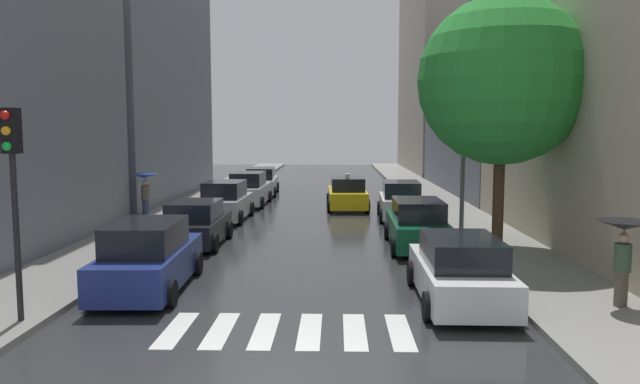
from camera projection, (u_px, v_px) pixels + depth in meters
ground_plane at (319, 202)px, 33.30m from camera, size 28.00×72.00×0.04m
sidewalk_left at (204, 200)px, 33.47m from camera, size 3.00×72.00×0.15m
sidewalk_right at (435, 201)px, 33.11m from camera, size 3.00×72.00×0.15m
crosswalk_stripes at (287, 331)px, 11.91m from camera, size 4.95×2.20×0.01m
building_left_mid at (128, 2)px, 33.96m from camera, size 6.00×16.56×22.60m
building_right_mid at (495, 107)px, 37.65m from camera, size 6.00×18.25×10.87m
building_right_far at (441, 52)px, 57.12m from camera, size 6.00×19.90×22.95m
parked_car_left_nearest at (149, 258)px, 14.87m from camera, size 2.12×4.69×1.77m
parked_car_left_second at (196, 224)px, 20.70m from camera, size 2.01×4.08×1.57m
parked_car_left_third at (225, 202)px, 26.48m from camera, size 2.10×4.33×1.76m
parked_car_left_fourth at (249, 190)px, 31.76m from camera, size 2.08×4.53×1.78m
parked_car_left_fifth at (261, 182)px, 37.06m from camera, size 2.21×4.80×1.68m
parked_car_right_nearest at (460, 271)px, 13.80m from camera, size 2.08×4.46×1.58m
parked_car_right_second at (417, 225)px, 20.25m from camera, size 2.04×4.59×1.68m
parked_car_right_third at (401, 201)px, 26.84m from camera, size 2.12×4.14×1.72m
taxi_midroad at (347, 194)px, 30.38m from camera, size 2.18×4.59×1.81m
pedestrian_near_tree at (624, 241)px, 12.95m from camera, size 1.17×1.17×1.90m
pedestrian_by_kerb at (145, 184)px, 26.01m from camera, size 1.18×1.18×1.96m
street_tree_right at (502, 81)px, 18.91m from camera, size 5.38×5.38×8.12m
traffic_light_left_corner at (12, 167)px, 11.76m from camera, size 0.30×0.42×4.30m
lamp_post_right at (464, 122)px, 21.31m from camera, size 0.60×0.28×7.25m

